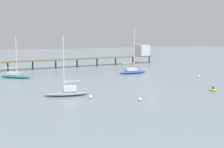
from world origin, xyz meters
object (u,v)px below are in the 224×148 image
(dinghy_yellow, at_px, (213,90))
(mooring_buoy_far, at_px, (65,82))
(sailboat_blue, at_px, (132,71))
(sailboat_teal, at_px, (15,75))
(sailboat_gray, at_px, (67,92))
(mooring_buoy_inner, at_px, (91,97))
(mooring_buoy_near, at_px, (140,99))
(pier, at_px, (106,55))
(mooring_buoy_outer, at_px, (199,76))

(dinghy_yellow, height_order, mooring_buoy_far, dinghy_yellow)
(sailboat_blue, distance_m, dinghy_yellow, 34.83)
(mooring_buoy_far, bearing_deg, sailboat_teal, 117.83)
(sailboat_gray, distance_m, mooring_buoy_far, 16.21)
(mooring_buoy_inner, bearing_deg, dinghy_yellow, -7.96)
(mooring_buoy_near, xyz_separation_m, mooring_buoy_inner, (-7.31, 5.99, 0.05))
(pier, height_order, sailboat_teal, sailboat_teal)
(sailboat_blue, relative_size, mooring_buoy_inner, 18.83)
(mooring_buoy_near, relative_size, mooring_buoy_far, 0.93)
(sailboat_gray, xyz_separation_m, mooring_buoy_far, (5.08, 15.39, -0.42))
(mooring_buoy_near, height_order, mooring_buoy_inner, mooring_buoy_inner)
(pier, distance_m, sailboat_gray, 64.83)
(sailboat_teal, distance_m, sailboat_gray, 32.35)
(pier, height_order, mooring_buoy_far, pier)
(sailboat_blue, bearing_deg, mooring_buoy_near, -119.07)
(mooring_buoy_outer, bearing_deg, dinghy_yellow, -124.18)
(sailboat_teal, distance_m, sailboat_blue, 35.06)
(sailboat_teal, relative_size, sailboat_blue, 0.84)
(sailboat_gray, height_order, mooring_buoy_far, sailboat_gray)
(pier, xyz_separation_m, mooring_buoy_far, (-30.44, -38.74, -3.73))
(dinghy_yellow, xyz_separation_m, mooring_buoy_near, (-20.09, -2.16, 0.11))
(sailboat_gray, distance_m, mooring_buoy_near, 15.13)
(mooring_buoy_far, bearing_deg, mooring_buoy_inner, -96.16)
(sailboat_gray, xyz_separation_m, mooring_buoy_near, (10.17, -11.20, -0.44))
(pier, xyz_separation_m, mooring_buoy_outer, (6.93, -45.22, -3.74))
(sailboat_teal, relative_size, mooring_buoy_inner, 15.79)
(mooring_buoy_near, bearing_deg, pier, 68.79)
(dinghy_yellow, distance_m, mooring_buoy_inner, 27.67)
(pier, distance_m, mooring_buoy_outer, 45.90)
(sailboat_gray, bearing_deg, mooring_buoy_inner, -61.33)
(pier, bearing_deg, mooring_buoy_near, -111.21)
(sailboat_blue, bearing_deg, mooring_buoy_inner, -131.97)
(mooring_buoy_outer, relative_size, mooring_buoy_far, 0.98)
(pier, relative_size, mooring_buoy_far, 110.79)
(mooring_buoy_outer, bearing_deg, sailboat_gray, -168.14)
(sailboat_blue, relative_size, mooring_buoy_near, 21.71)
(mooring_buoy_inner, distance_m, mooring_buoy_far, 20.73)
(sailboat_teal, height_order, sailboat_gray, sailboat_teal)
(mooring_buoy_far, bearing_deg, dinghy_yellow, -44.15)
(pier, xyz_separation_m, sailboat_gray, (-35.52, -54.13, -3.31))
(pier, relative_size, dinghy_yellow, 30.98)
(sailboat_teal, relative_size, mooring_buoy_outer, 17.28)
(sailboat_gray, xyz_separation_m, mooring_buoy_inner, (2.85, -5.22, -0.39))
(sailboat_gray, height_order, dinghy_yellow, sailboat_gray)
(mooring_buoy_outer, bearing_deg, mooring_buoy_inner, -160.36)
(sailboat_teal, relative_size, sailboat_gray, 1.00)
(pier, height_order, mooring_buoy_outer, pier)
(dinghy_yellow, xyz_separation_m, mooring_buoy_far, (-25.18, 24.44, 0.14))
(mooring_buoy_near, relative_size, mooring_buoy_outer, 0.95)
(sailboat_teal, distance_m, dinghy_yellow, 53.41)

